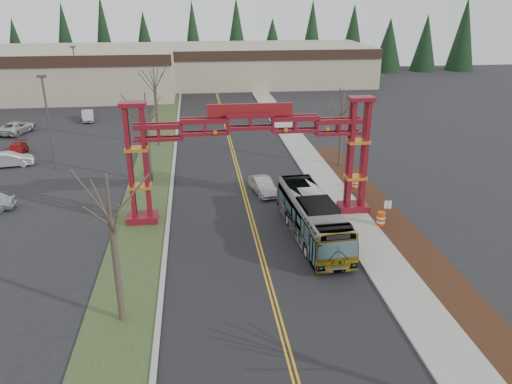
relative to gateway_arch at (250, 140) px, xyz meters
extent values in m
cube|color=black|center=(0.00, 7.00, -5.97)|extent=(12.00, 110.00, 0.02)
cube|color=#C48E17|center=(-0.12, 7.00, -5.96)|extent=(0.12, 100.00, 0.01)
cube|color=#C48E17|center=(0.12, 7.00, -5.96)|extent=(0.12, 100.00, 0.01)
cube|color=#999994|center=(6.15, 7.00, -5.91)|extent=(0.30, 110.00, 0.15)
cube|color=gray|center=(7.60, 7.00, -5.91)|extent=(2.60, 110.00, 0.14)
cube|color=black|center=(10.20, -8.00, -5.92)|extent=(2.60, 50.00, 0.12)
cube|color=#2C4221|center=(-8.00, 7.00, -5.94)|extent=(4.00, 110.00, 0.08)
cube|color=#999994|center=(-6.15, 7.00, -5.91)|extent=(0.30, 110.00, 0.15)
cube|color=#5C0C15|center=(-8.00, 0.00, -5.68)|extent=(2.20, 1.60, 0.60)
cube|color=#5C0C15|center=(-8.55, -0.35, -1.38)|extent=(0.28, 0.28, 8.00)
cube|color=#5C0C15|center=(-7.45, -0.35, -1.38)|extent=(0.28, 0.28, 8.00)
cube|color=#5C0C15|center=(-8.55, 0.35, -1.38)|extent=(0.28, 0.28, 8.00)
cube|color=#5C0C15|center=(-7.45, 0.35, -1.38)|extent=(0.28, 0.28, 8.00)
cube|color=orange|center=(-8.00, 0.00, -3.18)|extent=(1.60, 1.10, 0.22)
cube|color=orange|center=(-8.00, 0.00, -0.38)|extent=(1.60, 1.10, 0.22)
cube|color=#5C0C15|center=(-8.00, 0.00, 2.77)|extent=(1.80, 1.20, 0.30)
cube|color=#5C0C15|center=(8.00, 0.00, -5.68)|extent=(2.20, 1.60, 0.60)
cube|color=#5C0C15|center=(7.45, -0.35, -1.38)|extent=(0.28, 0.28, 8.00)
cube|color=#5C0C15|center=(8.55, -0.35, -1.38)|extent=(0.28, 0.28, 8.00)
cube|color=#5C0C15|center=(7.45, 0.35, -1.38)|extent=(0.28, 0.28, 8.00)
cube|color=#5C0C15|center=(8.55, 0.35, -1.38)|extent=(0.28, 0.28, 8.00)
cube|color=orange|center=(8.00, 0.00, -3.18)|extent=(1.60, 1.10, 0.22)
cube|color=orange|center=(8.00, 0.00, -0.38)|extent=(1.60, 1.10, 0.22)
cube|color=#5C0C15|center=(8.00, 0.00, 2.77)|extent=(1.80, 1.20, 0.30)
cube|color=#5C0C15|center=(0.00, 0.00, 1.52)|extent=(16.00, 0.90, 1.00)
cube|color=#5C0C15|center=(0.00, 0.00, 0.62)|extent=(16.00, 0.90, 0.60)
cube|color=maroon|center=(0.00, 0.00, 2.17)|extent=(6.00, 0.25, 0.90)
cube|color=tan|center=(-30.00, 54.00, -2.23)|extent=(46.00, 22.00, 7.50)
cube|color=black|center=(-30.00, 42.90, 0.72)|extent=(46.00, 0.40, 1.60)
cube|color=tan|center=(10.00, 62.00, -2.48)|extent=(38.00, 20.00, 7.00)
cube|color=black|center=(10.00, 51.90, 0.22)|extent=(38.00, 0.40, 1.60)
cone|color=black|center=(-38.00, 74.00, 0.52)|extent=(5.60, 5.60, 13.00)
cylinder|color=#382D26|center=(-38.00, 74.00, -5.18)|extent=(0.80, 0.80, 1.60)
cone|color=black|center=(-29.50, 74.00, 0.52)|extent=(5.60, 5.60, 13.00)
cylinder|color=#382D26|center=(-29.50, 74.00, -5.18)|extent=(0.80, 0.80, 1.60)
cone|color=black|center=(-21.00, 74.00, 0.52)|extent=(5.60, 5.60, 13.00)
cylinder|color=#382D26|center=(-21.00, 74.00, -5.18)|extent=(0.80, 0.80, 1.60)
cone|color=black|center=(-12.50, 74.00, 0.52)|extent=(5.60, 5.60, 13.00)
cylinder|color=#382D26|center=(-12.50, 74.00, -5.18)|extent=(0.80, 0.80, 1.60)
cone|color=black|center=(-4.00, 74.00, 0.52)|extent=(5.60, 5.60, 13.00)
cylinder|color=#382D26|center=(-4.00, 74.00, -5.18)|extent=(0.80, 0.80, 1.60)
cone|color=black|center=(4.50, 74.00, 0.52)|extent=(5.60, 5.60, 13.00)
cylinder|color=#382D26|center=(4.50, 74.00, -5.18)|extent=(0.80, 0.80, 1.60)
cone|color=black|center=(13.00, 74.00, 0.52)|extent=(5.60, 5.60, 13.00)
cylinder|color=#382D26|center=(13.00, 74.00, -5.18)|extent=(0.80, 0.80, 1.60)
cone|color=black|center=(21.50, 74.00, 0.52)|extent=(5.60, 5.60, 13.00)
cylinder|color=#382D26|center=(21.50, 74.00, -5.18)|extent=(0.80, 0.80, 1.60)
cone|color=black|center=(30.00, 74.00, 0.52)|extent=(5.60, 5.60, 13.00)
cylinder|color=#382D26|center=(30.00, 74.00, -5.18)|extent=(0.80, 0.80, 1.60)
cone|color=black|center=(38.50, 74.00, 0.52)|extent=(5.60, 5.60, 13.00)
cylinder|color=#382D26|center=(38.50, 74.00, -5.18)|extent=(0.80, 0.80, 1.60)
cone|color=black|center=(47.00, 74.00, 0.52)|extent=(5.60, 5.60, 13.00)
cylinder|color=#382D26|center=(47.00, 74.00, -5.18)|extent=(0.80, 0.80, 1.60)
cone|color=black|center=(55.50, 74.00, 0.52)|extent=(5.60, 5.60, 13.00)
cylinder|color=#382D26|center=(55.50, 74.00, -5.18)|extent=(0.80, 0.80, 1.60)
imported|color=#AFB2B7|center=(3.80, -4.00, -4.47)|extent=(3.17, 11.01, 3.03)
imported|color=#A5A8AD|center=(1.57, 4.62, -5.32)|extent=(2.12, 4.24, 1.33)
imported|color=silver|center=(-22.02, 14.69, -5.27)|extent=(4.55, 2.38, 1.43)
imported|color=maroon|center=(-22.51, 18.31, -5.37)|extent=(2.00, 4.35, 1.23)
imported|color=#A6AAAD|center=(-18.09, 33.61, -5.28)|extent=(2.27, 4.45, 1.40)
imported|color=silver|center=(-25.31, 27.88, -5.24)|extent=(3.85, 5.83, 1.49)
cylinder|color=#382D26|center=(-8.00, -12.10, -3.10)|extent=(0.34, 0.34, 5.76)
cylinder|color=#382D26|center=(-8.00, -12.10, 0.83)|extent=(0.13, 0.13, 2.33)
cylinder|color=#382D26|center=(-8.00, 8.79, -2.99)|extent=(0.31, 0.31, 5.98)
cylinder|color=#382D26|center=(-8.00, 8.79, 0.96)|extent=(0.12, 0.12, 2.12)
cylinder|color=#382D26|center=(-8.00, 20.39, -2.74)|extent=(0.32, 0.32, 6.49)
cylinder|color=#382D26|center=(-8.00, 20.39, 1.50)|extent=(0.12, 0.12, 2.19)
cylinder|color=#382D26|center=(10.00, 10.92, -3.27)|extent=(0.32, 0.32, 5.42)
cylinder|color=#382D26|center=(10.00, 10.92, 0.42)|extent=(0.12, 0.12, 2.17)
cylinder|color=#3F3F44|center=(-17.42, 13.32, -1.62)|extent=(0.19, 0.19, 8.73)
cube|color=#3F3F44|center=(-17.42, 13.32, 2.85)|extent=(0.78, 0.39, 0.24)
cylinder|color=#3F3F44|center=(-21.05, 43.42, -1.68)|extent=(0.19, 0.19, 8.60)
cube|color=#3F3F44|center=(-21.05, 43.42, 2.71)|extent=(0.76, 0.38, 0.24)
cylinder|color=#3F3F44|center=(9.41, -3.27, -4.91)|extent=(0.06, 0.06, 2.15)
cube|color=white|center=(9.41, -3.27, -4.13)|extent=(0.49, 0.13, 0.59)
cylinder|color=#D74A0B|center=(9.14, -2.92, -5.42)|extent=(0.58, 0.58, 1.12)
cylinder|color=white|center=(9.14, -2.92, -5.26)|extent=(0.60, 0.60, 0.13)
cylinder|color=white|center=(9.14, -2.92, -5.59)|extent=(0.60, 0.60, 0.13)
cylinder|color=#D74A0B|center=(9.67, 2.94, -5.51)|extent=(0.49, 0.49, 0.94)
cylinder|color=white|center=(9.67, 2.94, -5.37)|extent=(0.51, 0.51, 0.11)
cylinder|color=white|center=(9.67, 2.94, -5.65)|extent=(0.51, 0.51, 0.11)
cylinder|color=#D74A0B|center=(9.62, 4.57, -5.50)|extent=(0.50, 0.50, 0.96)
cylinder|color=white|center=(9.62, 4.57, -5.36)|extent=(0.52, 0.52, 0.12)
cylinder|color=white|center=(9.62, 4.57, -5.65)|extent=(0.52, 0.52, 0.12)
camera|label=1|loc=(-3.81, -34.28, 9.58)|focal=35.00mm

